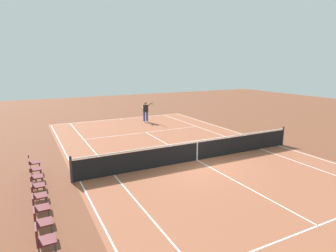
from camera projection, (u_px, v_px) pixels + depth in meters
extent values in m
plane|color=brown|center=(197.00, 160.00, 13.71)|extent=(60.00, 60.00, 0.00)
cube|color=#935138|center=(197.00, 160.00, 13.71)|extent=(24.20, 11.40, 0.00)
cube|color=white|center=(120.00, 119.00, 24.06)|extent=(0.05, 11.00, 0.01)
cube|color=white|center=(278.00, 146.00, 16.16)|extent=(23.80, 0.05, 0.01)
cube|color=white|center=(80.00, 181.00, 11.26)|extent=(23.80, 0.05, 0.01)
cube|color=white|center=(260.00, 149.00, 15.54)|extent=(23.80, 0.05, 0.01)
cube|color=white|center=(114.00, 175.00, 11.88)|extent=(23.80, 0.05, 0.01)
cube|color=white|center=(146.00, 132.00, 19.27)|extent=(0.05, 8.22, 0.01)
cube|color=white|center=(318.00, 226.00, 8.15)|extent=(0.05, 8.22, 0.01)
cube|color=white|center=(197.00, 160.00, 13.71)|extent=(12.80, 0.05, 0.01)
cube|color=white|center=(121.00, 119.00, 23.93)|extent=(0.30, 0.05, 0.01)
cylinder|color=#2D2D33|center=(283.00, 136.00, 16.18)|extent=(0.10, 0.10, 1.08)
cylinder|color=#2D2D33|center=(71.00, 170.00, 11.01)|extent=(0.10, 0.10, 1.08)
cube|color=black|center=(197.00, 151.00, 13.62)|extent=(0.02, 11.60, 0.88)
cube|color=white|center=(197.00, 141.00, 13.51)|extent=(0.04, 11.60, 0.06)
cube|color=white|center=(197.00, 151.00, 13.62)|extent=(0.04, 0.06, 0.88)
cylinder|color=navy|center=(144.00, 117.00, 22.58)|extent=(0.15, 0.15, 0.74)
cube|color=white|center=(145.00, 122.00, 22.61)|extent=(0.29, 0.13, 0.09)
cylinder|color=navy|center=(147.00, 116.00, 22.67)|extent=(0.15, 0.15, 0.74)
cube|color=white|center=(147.00, 122.00, 22.70)|extent=(0.29, 0.13, 0.09)
cube|color=black|center=(146.00, 108.00, 22.48)|extent=(0.27, 0.40, 0.56)
sphere|color=#9E704C|center=(145.00, 103.00, 22.39)|extent=(0.23, 0.23, 0.23)
cylinder|color=#9E704C|center=(143.00, 107.00, 22.19)|extent=(0.41, 0.24, 0.26)
cylinder|color=#9E704C|center=(150.00, 104.00, 22.36)|extent=(0.43, 0.19, 0.30)
cylinder|color=#232326|center=(152.00, 104.00, 22.08)|extent=(0.28, 0.06, 0.04)
torus|color=#232326|center=(153.00, 104.00, 21.82)|extent=(0.31, 0.05, 0.31)
cylinder|color=#C6D84C|center=(153.00, 104.00, 21.82)|extent=(0.27, 0.03, 0.27)
sphere|color=#CCE01E|center=(175.00, 160.00, 13.64)|extent=(0.07, 0.07, 0.07)
cylinder|color=#38383D|center=(55.00, 243.00, 7.01)|extent=(0.04, 0.04, 0.44)
cylinder|color=#38383D|center=(56.00, 251.00, 6.70)|extent=(0.04, 0.04, 0.44)
cylinder|color=#38383D|center=(39.00, 247.00, 6.85)|extent=(0.04, 0.04, 0.44)
cube|color=#56191E|center=(46.00, 240.00, 6.72)|extent=(0.44, 0.44, 0.04)
cube|color=#56191E|center=(36.00, 234.00, 6.59)|extent=(0.44, 0.04, 0.40)
cylinder|color=#38383D|center=(51.00, 225.00, 7.77)|extent=(0.04, 0.04, 0.44)
cylinder|color=#38383D|center=(52.00, 232.00, 7.46)|extent=(0.04, 0.04, 0.44)
cylinder|color=#38383D|center=(37.00, 229.00, 7.61)|extent=(0.04, 0.04, 0.44)
cylinder|color=#38383D|center=(37.00, 236.00, 7.30)|extent=(0.04, 0.04, 0.44)
cube|color=#56191E|center=(44.00, 222.00, 7.48)|extent=(0.44, 0.44, 0.04)
cube|color=#56191E|center=(34.00, 217.00, 7.35)|extent=(0.44, 0.04, 0.40)
cylinder|color=#38383D|center=(48.00, 211.00, 8.53)|extent=(0.04, 0.04, 0.44)
cylinder|color=#38383D|center=(49.00, 217.00, 8.22)|extent=(0.04, 0.04, 0.44)
cylinder|color=#38383D|center=(35.00, 214.00, 8.37)|extent=(0.04, 0.04, 0.44)
cylinder|color=#38383D|center=(36.00, 220.00, 8.06)|extent=(0.04, 0.04, 0.44)
cube|color=#56191E|center=(41.00, 208.00, 8.24)|extent=(0.44, 0.44, 0.04)
cube|color=#56191E|center=(33.00, 202.00, 8.10)|extent=(0.44, 0.04, 0.40)
cylinder|color=#38383D|center=(46.00, 199.00, 9.29)|extent=(0.04, 0.04, 0.44)
cylinder|color=#38383D|center=(47.00, 204.00, 8.97)|extent=(0.04, 0.04, 0.44)
cylinder|color=#38383D|center=(34.00, 201.00, 9.13)|extent=(0.04, 0.04, 0.44)
cylinder|color=#38383D|center=(34.00, 206.00, 8.81)|extent=(0.04, 0.04, 0.44)
cube|color=#56191E|center=(40.00, 196.00, 9.00)|extent=(0.44, 0.44, 0.04)
cube|color=#56191E|center=(32.00, 191.00, 8.86)|extent=(0.44, 0.04, 0.40)
cylinder|color=#38383D|center=(44.00, 189.00, 10.05)|extent=(0.04, 0.04, 0.44)
cylinder|color=#38383D|center=(45.00, 193.00, 9.73)|extent=(0.04, 0.04, 0.44)
cylinder|color=#38383D|center=(33.00, 191.00, 9.88)|extent=(0.04, 0.04, 0.44)
cylinder|color=#38383D|center=(33.00, 195.00, 9.57)|extent=(0.04, 0.04, 0.44)
cube|color=#56191E|center=(38.00, 185.00, 9.76)|extent=(0.44, 0.44, 0.04)
cube|color=#56191E|center=(31.00, 181.00, 9.62)|extent=(0.44, 0.04, 0.40)
cylinder|color=#38383D|center=(42.00, 180.00, 10.80)|extent=(0.04, 0.04, 0.44)
cylinder|color=#38383D|center=(43.00, 184.00, 10.49)|extent=(0.04, 0.04, 0.44)
cylinder|color=#38383D|center=(32.00, 182.00, 10.64)|extent=(0.04, 0.04, 0.44)
cylinder|color=#38383D|center=(32.00, 185.00, 10.33)|extent=(0.04, 0.04, 0.44)
cube|color=#56191E|center=(37.00, 177.00, 10.52)|extent=(0.44, 0.44, 0.04)
cube|color=#56191E|center=(30.00, 172.00, 10.38)|extent=(0.44, 0.04, 0.40)
cylinder|color=#38383D|center=(41.00, 173.00, 11.56)|extent=(0.04, 0.04, 0.44)
cylinder|color=#38383D|center=(41.00, 176.00, 11.25)|extent=(0.04, 0.04, 0.44)
cylinder|color=#38383D|center=(31.00, 174.00, 11.40)|extent=(0.04, 0.04, 0.44)
cylinder|color=#38383D|center=(31.00, 177.00, 11.09)|extent=(0.04, 0.04, 0.44)
cube|color=#56191E|center=(35.00, 169.00, 11.27)|extent=(0.44, 0.44, 0.04)
cube|color=#56191E|center=(29.00, 165.00, 11.14)|extent=(0.44, 0.04, 0.40)
cylinder|color=#38383D|center=(39.00, 166.00, 12.32)|extent=(0.04, 0.04, 0.44)
cylinder|color=#38383D|center=(40.00, 169.00, 12.01)|extent=(0.04, 0.04, 0.44)
cylinder|color=#38383D|center=(30.00, 167.00, 12.16)|extent=(0.04, 0.04, 0.44)
cylinder|color=#38383D|center=(30.00, 170.00, 11.85)|extent=(0.04, 0.04, 0.44)
cube|color=#56191E|center=(34.00, 163.00, 12.03)|extent=(0.44, 0.44, 0.04)
cube|color=#56191E|center=(29.00, 158.00, 11.90)|extent=(0.44, 0.04, 0.40)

